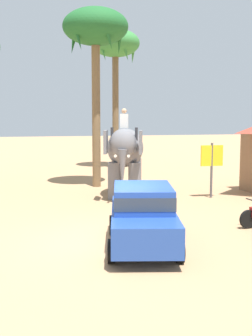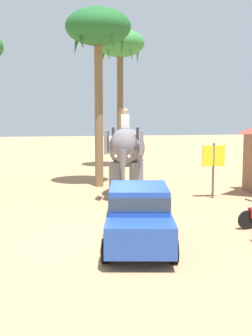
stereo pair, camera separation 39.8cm
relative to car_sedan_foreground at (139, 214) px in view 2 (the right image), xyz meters
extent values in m
plane|color=tan|center=(-0.77, 0.63, -0.93)|extent=(120.00, 120.00, 0.00)
cube|color=#23479E|center=(-0.01, -0.04, -0.25)|extent=(2.48, 4.36, 0.76)
cube|color=#23479E|center=(0.01, 0.06, 0.45)|extent=(1.95, 2.37, 0.64)
cube|color=#2D3842|center=(0.01, 0.06, 0.45)|extent=(1.97, 2.39, 0.35)
cylinder|color=black|center=(0.57, -1.45, -0.63)|extent=(0.30, 0.62, 0.60)
cylinder|color=black|center=(-1.09, -1.11, -0.63)|extent=(0.30, 0.62, 0.60)
cylinder|color=black|center=(1.08, 1.04, -0.63)|extent=(0.30, 0.62, 0.60)
cylinder|color=black|center=(-0.59, 1.38, -0.63)|extent=(0.30, 0.62, 0.60)
ellipsoid|color=slate|center=(1.21, 7.70, 1.22)|extent=(2.38, 3.42, 1.70)
cylinder|color=slate|center=(1.38, 6.69, -0.13)|extent=(0.52, 0.52, 1.60)
cylinder|color=slate|center=(0.53, 6.93, -0.13)|extent=(0.52, 0.52, 1.60)
cylinder|color=slate|center=(1.89, 8.48, -0.13)|extent=(0.52, 0.52, 1.60)
cylinder|color=slate|center=(1.04, 8.72, -0.13)|extent=(0.52, 0.52, 1.60)
ellipsoid|color=slate|center=(0.77, 6.14, 1.52)|extent=(1.33, 1.26, 1.20)
cube|color=slate|center=(1.49, 6.04, 1.57)|extent=(0.33, 0.80, 0.96)
cube|color=slate|center=(0.10, 6.43, 1.57)|extent=(0.33, 0.80, 0.96)
cone|color=slate|center=(0.65, 5.70, 0.52)|extent=(0.44, 0.44, 1.60)
cone|color=beige|center=(0.91, 5.68, 1.02)|extent=(0.27, 0.57, 0.21)
cone|color=beige|center=(0.41, 5.82, 1.02)|extent=(0.27, 0.57, 0.21)
cube|color=white|center=(0.98, 6.88, 2.42)|extent=(0.39, 0.32, 0.60)
sphere|color=tan|center=(0.98, 6.88, 2.84)|extent=(0.22, 0.22, 0.22)
cylinder|color=#333338|center=(1.48, 6.74, 1.87)|extent=(0.12, 0.12, 0.55)
cylinder|color=#333338|center=(0.48, 7.02, 1.87)|extent=(0.12, 0.12, 0.55)
cylinder|color=black|center=(3.80, 1.17, -0.63)|extent=(0.61, 0.17, 0.60)
cylinder|color=black|center=(3.89, 1.18, -0.01)|extent=(0.11, 0.55, 0.04)
cylinder|color=brown|center=(2.74, 17.64, 3.09)|extent=(0.42, 0.42, 8.04)
ellipsoid|color=#337A38|center=(2.74, 17.64, 7.31)|extent=(3.20, 3.20, 1.80)
cone|color=#337A38|center=(3.94, 17.64, 6.81)|extent=(0.40, 0.92, 1.64)
cone|color=#337A38|center=(3.11, 18.78, 6.81)|extent=(0.91, 0.57, 1.67)
cone|color=#337A38|center=(1.76, 18.35, 6.81)|extent=(0.73, 0.83, 1.69)
cone|color=#337A38|center=(1.76, 16.93, 6.81)|extent=(0.73, 0.83, 1.69)
cone|color=#337A38|center=(3.11, 16.50, 6.81)|extent=(0.91, 0.57, 1.67)
cylinder|color=brown|center=(0.32, 10.40, 2.90)|extent=(0.41, 0.41, 7.65)
ellipsoid|color=#1E5B28|center=(0.32, 10.40, 6.92)|extent=(3.20, 3.20, 1.80)
cone|color=#1E5B28|center=(1.52, 10.40, 6.42)|extent=(0.40, 0.92, 1.64)
cone|color=#1E5B28|center=(0.69, 11.54, 6.42)|extent=(0.91, 0.57, 1.67)
cone|color=#1E5B28|center=(-0.65, 11.10, 6.42)|extent=(0.73, 0.83, 1.69)
cone|color=#1E5B28|center=(-0.65, 9.69, 6.42)|extent=(0.73, 0.83, 1.69)
cone|color=#1E5B28|center=(0.69, 9.26, 6.42)|extent=(0.91, 0.57, 1.67)
cylinder|color=#4C4C51|center=(4.76, 6.34, 0.27)|extent=(0.10, 0.10, 2.40)
cube|color=yellow|center=(4.76, 6.34, 0.92)|extent=(1.00, 0.08, 0.90)
camera|label=1|loc=(-3.04, -11.50, 2.74)|focal=47.35mm
camera|label=2|loc=(-2.65, -11.58, 2.74)|focal=47.35mm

